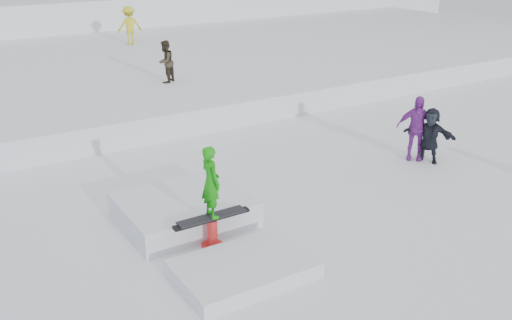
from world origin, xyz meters
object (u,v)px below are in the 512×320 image
walker_ygreen (129,25)px  spectator_purple (416,128)px  jib_rail_feature (199,222)px  walker_olive (165,62)px  spectator_dark (430,135)px

walker_ygreen → spectator_purple: size_ratio=1.01×
walker_ygreen → jib_rail_feature: walker_ygreen is taller
walker_ygreen → spectator_purple: 16.49m
walker_olive → spectator_dark: 9.65m
spectator_purple → spectator_dark: size_ratio=1.19×
walker_ygreen → spectator_purple: bearing=104.3°
spectator_dark → walker_olive: bearing=174.2°
spectator_dark → jib_rail_feature: bearing=-115.3°
jib_rail_feature → spectator_purple: bearing=6.2°
spectator_purple → jib_rail_feature: jib_rail_feature is taller
walker_ygreen → jib_rail_feature: size_ratio=0.41×
walker_olive → jib_rail_feature: walker_olive is taller
walker_olive → jib_rail_feature: bearing=32.7°
walker_ygreen → jib_rail_feature: (-4.87, -17.09, -1.39)m
walker_ygreen → spectator_dark: (2.18, -16.68, -0.95)m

